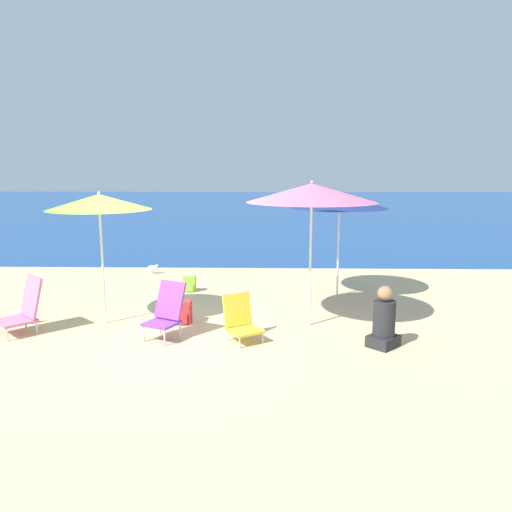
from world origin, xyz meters
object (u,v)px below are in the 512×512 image
object	(u,v)px
beach_chair_yellow	(241,320)
person_seated_near	(384,322)
beach_umbrella_lime	(99,202)
backpack_red	(182,312)
beach_chair_pink	(24,307)
beach_chair_purple	(166,311)
seagull	(153,268)
beach_umbrella_pink	(312,193)
water_bottle	(31,317)
backpack_lime	(190,284)
beach_umbrella_navy	(340,202)

from	to	relation	value
beach_chair_yellow	person_seated_near	xyz separation A→B (m)	(2.00, -0.23, 0.06)
beach_umbrella_lime	backpack_red	size ratio (longest dim) A/B	5.71
beach_chair_pink	beach_chair_purple	bearing A→B (deg)	38.50
seagull	beach_chair_yellow	bearing A→B (deg)	-62.79
beach_chair_yellow	person_seated_near	world-z (taller)	person_seated_near
seagull	beach_umbrella_pink	bearing A→B (deg)	-48.59
beach_umbrella_pink	person_seated_near	bearing A→B (deg)	-44.34
beach_umbrella_lime	person_seated_near	size ratio (longest dim) A/B	2.42
beach_umbrella_pink	water_bottle	bearing A→B (deg)	-179.74
beach_chair_pink	backpack_lime	size ratio (longest dim) A/B	2.69
beach_umbrella_lime	backpack_lime	xyz separation A→B (m)	(1.03, 2.10, -1.79)
beach_umbrella_navy	backpack_lime	world-z (taller)	beach_umbrella_navy
beach_umbrella_navy	beach_umbrella_lime	world-z (taller)	beach_umbrella_lime
beach_chair_pink	seagull	world-z (taller)	beach_chair_pink
beach_chair_pink	beach_chair_yellow	size ratio (longest dim) A/B	1.27
beach_chair_purple	beach_chair_pink	size ratio (longest dim) A/B	0.97
beach_umbrella_navy	beach_chair_pink	xyz separation A→B (m)	(-5.02, -2.31, -1.44)
beach_umbrella_navy	beach_chair_yellow	size ratio (longest dim) A/B	2.98
beach_umbrella_pink	beach_chair_purple	bearing A→B (deg)	-163.21
beach_umbrella_lime	backpack_red	distance (m)	2.15
beach_chair_purple	backpack_red	size ratio (longest dim) A/B	2.22
water_bottle	beach_umbrella_lime	bearing A→B (deg)	2.93
backpack_lime	seagull	bearing A→B (deg)	124.02
beach_umbrella_lime	beach_chair_purple	bearing A→B (deg)	-31.05
beach_umbrella_lime	beach_chair_pink	xyz separation A→B (m)	(-1.06, -0.49, -1.55)
beach_umbrella_pink	backpack_red	world-z (taller)	beach_umbrella_pink
water_bottle	beach_umbrella_pink	bearing A→B (deg)	0.26
beach_chair_yellow	backpack_red	bearing A→B (deg)	110.03
beach_umbrella_navy	person_seated_near	bearing A→B (deg)	-84.61
person_seated_near	backpack_red	size ratio (longest dim) A/B	2.36
backpack_lime	beach_umbrella_pink	bearing A→B (deg)	-43.77
backpack_red	water_bottle	size ratio (longest dim) A/B	1.37
person_seated_near	backpack_red	distance (m)	3.15
beach_chair_purple	seagull	distance (m)	4.64
beach_chair_purple	person_seated_near	size ratio (longest dim) A/B	0.94
beach_chair_yellow	seagull	bearing A→B (deg)	84.64
person_seated_near	backpack_lime	size ratio (longest dim) A/B	2.77
backpack_red	water_bottle	bearing A→B (deg)	-178.33
beach_umbrella_lime	beach_chair_pink	size ratio (longest dim) A/B	2.49
beach_chair_purple	backpack_lime	xyz separation A→B (m)	(-0.10, 2.79, -0.26)
beach_chair_purple	backpack_lime	size ratio (longest dim) A/B	2.61
beach_umbrella_navy	beach_chair_purple	bearing A→B (deg)	-138.40
beach_umbrella_pink	beach_chair_purple	distance (m)	2.79
beach_umbrella_navy	backpack_lime	size ratio (longest dim) A/B	6.32
beach_chair_yellow	beach_chair_purple	bearing A→B (deg)	144.26
beach_umbrella_navy	person_seated_near	distance (m)	3.17
beach_chair_purple	backpack_red	xyz separation A→B (m)	(0.10, 0.69, -0.23)
beach_chair_yellow	person_seated_near	size ratio (longest dim) A/B	0.77
beach_chair_yellow	seagull	size ratio (longest dim) A/B	2.48
beach_chair_yellow	water_bottle	xyz separation A→B (m)	(-3.40, 0.68, -0.20)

